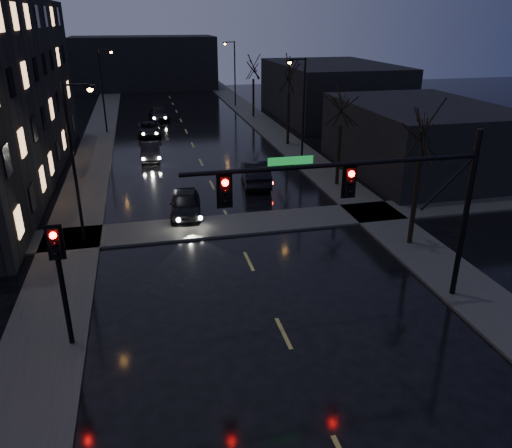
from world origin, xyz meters
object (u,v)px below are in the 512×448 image
oncoming_car_a (185,204)px  oncoming_car_c (149,129)px  oncoming_car_b (150,151)px  oncoming_car_d (159,114)px  lead_car (256,173)px

oncoming_car_a → oncoming_car_c: size_ratio=0.92×
oncoming_car_b → oncoming_car_c: bearing=92.2°
oncoming_car_b → oncoming_car_d: size_ratio=0.86×
lead_car → oncoming_car_c: bearing=-61.8°
oncoming_car_a → oncoming_car_d: 30.02m
oncoming_car_a → oncoming_car_d: size_ratio=0.90×
oncoming_car_b → oncoming_car_d: 16.90m
oncoming_car_c → oncoming_car_d: size_ratio=0.99×
oncoming_car_a → oncoming_car_b: bearing=102.6°
oncoming_car_a → oncoming_car_d: bearing=96.0°
oncoming_car_a → oncoming_car_b: oncoming_car_a is taller
oncoming_car_c → oncoming_car_d: oncoming_car_d is taller
oncoming_car_b → oncoming_car_d: (1.50, 16.84, 0.02)m
oncoming_car_d → oncoming_car_b: bearing=-100.1°
oncoming_car_a → oncoming_car_c: oncoming_car_a is taller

